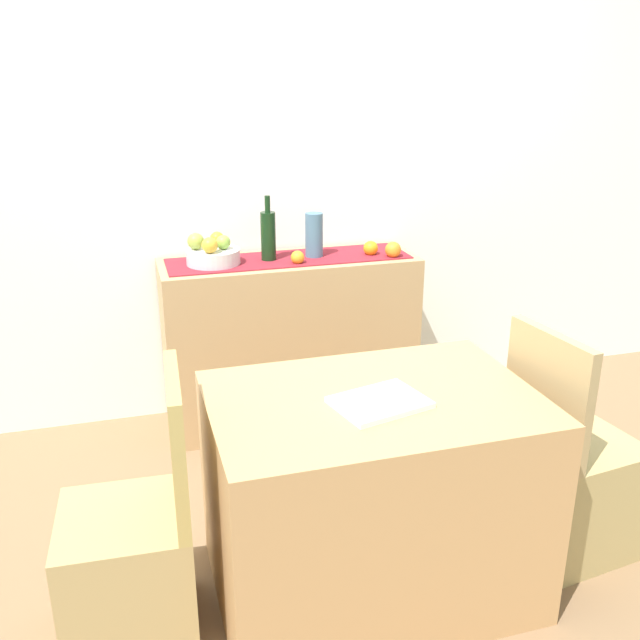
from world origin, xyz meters
TOP-DOWN VIEW (x-y plane):
  - ground_plane at (0.00, 0.00)m, footprint 6.40×6.40m
  - room_wall_rear at (0.00, 1.18)m, footprint 6.40×0.06m
  - sideboard_console at (-0.02, 0.92)m, footprint 1.25×0.42m
  - table_runner at (-0.02, 0.92)m, footprint 1.18×0.32m
  - fruit_bowl at (-0.39, 0.92)m, footprint 0.25×0.25m
  - apple_upper at (-0.34, 0.91)m, footprint 0.07×0.07m
  - apple_front at (-0.47, 0.94)m, footprint 0.08×0.08m
  - apple_left at (-0.36, 0.99)m, footprint 0.07×0.07m
  - apple_rear at (-0.41, 0.86)m, footprint 0.07×0.07m
  - wine_bottle at (-0.12, 0.92)m, footprint 0.07×0.07m
  - ceramic_vase at (0.10, 0.92)m, footprint 0.09×0.09m
  - orange_loose_near_bowl at (-0.01, 0.82)m, footprint 0.07×0.07m
  - orange_loose_far at (0.38, 0.88)m, footprint 0.07×0.07m
  - orange_loose_mid at (0.47, 0.81)m, footprint 0.08×0.08m
  - dining_table at (-0.07, -0.39)m, footprint 1.06×0.73m
  - open_book at (-0.07, -0.45)m, footprint 0.32×0.27m
  - chair_near_window at (-0.86, -0.39)m, footprint 0.42×0.42m
  - chair_by_corner at (0.73, -0.39)m, footprint 0.45×0.45m

SIDE VIEW (x-z plane):
  - ground_plane at x=0.00m, z-range -0.02..0.00m
  - chair_near_window at x=-0.86m, z-range -0.18..0.72m
  - chair_by_corner at x=0.73m, z-range -0.18..0.72m
  - dining_table at x=-0.07m, z-range 0.00..0.74m
  - sideboard_console at x=-0.02m, z-range 0.00..0.86m
  - open_book at x=-0.07m, z-range 0.74..0.76m
  - table_runner at x=-0.02m, z-range 0.86..0.86m
  - orange_loose_near_bowl at x=-0.01m, z-range 0.86..0.92m
  - orange_loose_far at x=0.38m, z-range 0.86..0.93m
  - orange_loose_mid at x=0.47m, z-range 0.86..0.94m
  - fruit_bowl at x=-0.39m, z-range 0.86..0.93m
  - apple_upper at x=-0.34m, z-range 0.93..1.00m
  - apple_left at x=-0.36m, z-range 0.93..1.00m
  - ceramic_vase at x=0.10m, z-range 0.86..1.08m
  - apple_rear at x=-0.41m, z-range 0.93..1.01m
  - apple_front at x=-0.47m, z-range 0.93..1.01m
  - wine_bottle at x=-0.12m, z-range 0.83..1.14m
  - room_wall_rear at x=0.00m, z-range 0.00..2.70m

